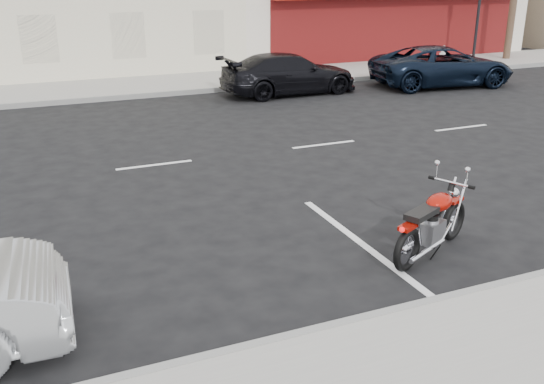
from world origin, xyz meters
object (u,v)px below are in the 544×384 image
(motorcycle, at_px, (455,211))
(suv_far, at_px, (442,66))
(traffic_light, at_px, (481,2))
(fire_hydrant, at_px, (443,54))
(car_far, at_px, (289,74))

(motorcycle, height_order, suv_far, suv_far)
(traffic_light, relative_size, fire_hydrant, 5.28)
(traffic_light, bearing_deg, motorcycle, -131.43)
(traffic_light, distance_m, suv_far, 5.68)
(traffic_light, xyz_separation_m, fire_hydrant, (-1.50, 0.17, -2.03))
(traffic_light, bearing_deg, suv_far, -142.28)
(fire_hydrant, height_order, motorcycle, motorcycle)
(traffic_light, relative_size, motorcycle, 2.06)
(traffic_light, distance_m, fire_hydrant, 2.53)
(traffic_light, height_order, car_far, traffic_light)
(traffic_light, distance_m, motorcycle, 18.46)
(car_far, bearing_deg, fire_hydrant, -73.87)
(motorcycle, distance_m, car_far, 11.51)
(fire_hydrant, relative_size, car_far, 0.16)
(fire_hydrant, bearing_deg, traffic_light, -6.36)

